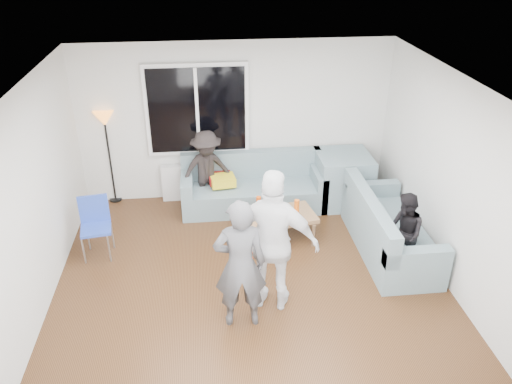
{
  "coord_description": "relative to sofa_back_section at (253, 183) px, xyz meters",
  "views": [
    {
      "loc": [
        -0.51,
        -5.01,
        4.13
      ],
      "look_at": [
        0.1,
        0.6,
        1.15
      ],
      "focal_mm": 35.67,
      "sensor_mm": 36.0,
      "label": 1
    }
  ],
  "objects": [
    {
      "name": "floor",
      "position": [
        -0.24,
        -2.27,
        -0.45
      ],
      "size": [
        5.0,
        5.5,
        0.04
      ],
      "primitive_type": "cube",
      "color": "#56351C",
      "rests_on": "ground"
    },
    {
      "name": "ceiling",
      "position": [
        -0.24,
        -2.27,
        2.2
      ],
      "size": [
        5.0,
        5.5,
        0.04
      ],
      "primitive_type": "cube",
      "color": "white",
      "rests_on": "ground"
    },
    {
      "name": "wall_back",
      "position": [
        -0.24,
        0.5,
        0.88
      ],
      "size": [
        5.0,
        0.04,
        2.6
      ],
      "primitive_type": "cube",
      "color": "silver",
      "rests_on": "ground"
    },
    {
      "name": "wall_left",
      "position": [
        -2.76,
        -2.27,
        0.88
      ],
      "size": [
        0.04,
        5.5,
        2.6
      ],
      "primitive_type": "cube",
      "color": "silver",
      "rests_on": "ground"
    },
    {
      "name": "wall_right",
      "position": [
        2.28,
        -2.27,
        0.88
      ],
      "size": [
        0.04,
        5.5,
        2.6
      ],
      "primitive_type": "cube",
      "color": "silver",
      "rests_on": "ground"
    },
    {
      "name": "window_frame",
      "position": [
        -0.84,
        0.42,
        1.12
      ],
      "size": [
        1.62,
        0.06,
        1.47
      ],
      "primitive_type": "cube",
      "color": "white",
      "rests_on": "wall_back"
    },
    {
      "name": "window_glass",
      "position": [
        -0.84,
        0.38,
        1.12
      ],
      "size": [
        1.5,
        0.02,
        1.35
      ],
      "primitive_type": "cube",
      "color": "black",
      "rests_on": "window_frame"
    },
    {
      "name": "window_mullion",
      "position": [
        -0.84,
        0.37,
        1.12
      ],
      "size": [
        0.05,
        0.03,
        1.35
      ],
      "primitive_type": "cube",
      "color": "white",
      "rests_on": "window_frame"
    },
    {
      "name": "radiator",
      "position": [
        -0.84,
        0.38,
        -0.11
      ],
      "size": [
        1.3,
        0.12,
        0.62
      ],
      "primitive_type": "cube",
      "color": "silver",
      "rests_on": "floor"
    },
    {
      "name": "potted_plant",
      "position": [
        -0.68,
        0.35,
        0.4
      ],
      "size": [
        0.24,
        0.2,
        0.4
      ],
      "primitive_type": "imported",
      "rotation": [
        0.0,
        0.0,
        -0.11
      ],
      "color": "#2A6A2F",
      "rests_on": "radiator"
    },
    {
      "name": "vase",
      "position": [
        -1.07,
        0.35,
        0.29
      ],
      "size": [
        0.22,
        0.22,
        0.19
      ],
      "primitive_type": "imported",
      "rotation": [
        0.0,
        0.0,
        0.27
      ],
      "color": "silver",
      "rests_on": "radiator"
    },
    {
      "name": "sofa_back_section",
      "position": [
        0.0,
        0.0,
        0.0
      ],
      "size": [
        2.3,
        0.85,
        0.85
      ],
      "primitive_type": null,
      "color": "slate",
      "rests_on": "floor"
    },
    {
      "name": "sofa_right_section",
      "position": [
        1.78,
        -1.47,
        0.0
      ],
      "size": [
        2.0,
        0.85,
        0.85
      ],
      "primitive_type": null,
      "rotation": [
        0.0,
        0.0,
        1.57
      ],
      "color": "slate",
      "rests_on": "floor"
    },
    {
      "name": "sofa_corner",
      "position": [
        1.47,
        0.0,
        0.0
      ],
      "size": [
        0.85,
        0.85,
        0.85
      ],
      "primitive_type": "cube",
      "color": "slate",
      "rests_on": "floor"
    },
    {
      "name": "cushion_yellow",
      "position": [
        -0.49,
        -0.02,
        0.09
      ],
      "size": [
        0.42,
        0.37,
        0.14
      ],
      "primitive_type": "cube",
      "rotation": [
        0.0,
        0.0,
        0.13
      ],
      "color": "yellow",
      "rests_on": "sofa_back_section"
    },
    {
      "name": "cushion_red",
      "position": [
        -0.53,
        0.06,
        0.09
      ],
      "size": [
        0.39,
        0.33,
        0.13
      ],
      "primitive_type": "cube",
      "rotation": [
        0.0,
        0.0,
        0.1
      ],
      "color": "maroon",
      "rests_on": "sofa_back_section"
    },
    {
      "name": "coffee_table",
      "position": [
        0.24,
        -1.0,
        -0.22
      ],
      "size": [
        1.19,
        0.78,
        0.4
      ],
      "primitive_type": "cube",
      "rotation": [
        0.0,
        0.0,
        0.17
      ],
      "color": "#976F49",
      "rests_on": "floor"
    },
    {
      "name": "pitcher",
      "position": [
        0.24,
        -1.05,
        0.06
      ],
      "size": [
        0.17,
        0.17,
        0.17
      ],
      "primitive_type": "cylinder",
      "color": "maroon",
      "rests_on": "coffee_table"
    },
    {
      "name": "side_chair",
      "position": [
        -2.29,
        -1.16,
        0.01
      ],
      "size": [
        0.46,
        0.46,
        0.86
      ],
      "primitive_type": null,
      "rotation": [
        0.0,
        0.0,
        0.15
      ],
      "color": "#2A48B8",
      "rests_on": "floor"
    },
    {
      "name": "floor_lamp",
      "position": [
        -2.29,
        0.46,
        0.36
      ],
      "size": [
        0.32,
        0.32,
        1.56
      ],
      "primitive_type": null,
      "color": "orange",
      "rests_on": "floor"
    },
    {
      "name": "player_left",
      "position": [
        -0.43,
        -2.71,
        0.38
      ],
      "size": [
        0.59,
        0.39,
        1.61
      ],
      "primitive_type": "imported",
      "rotation": [
        0.0,
        0.0,
        3.13
      ],
      "color": "#46474B",
      "rests_on": "floor"
    },
    {
      "name": "player_right",
      "position": [
        -0.02,
        -2.45,
        0.47
      ],
      "size": [
        1.14,
        0.75,
        1.8
      ],
      "primitive_type": "imported",
      "rotation": [
        0.0,
        0.0,
        2.82
      ],
      "color": "white",
      "rests_on": "floor"
    },
    {
      "name": "spectator_right",
      "position": [
        1.78,
        -1.91,
        0.13
      ],
      "size": [
        0.44,
        0.55,
        1.12
      ],
      "primitive_type": "imported",
      "rotation": [
        0.0,
        0.0,
        -1.54
      ],
      "color": "black",
      "rests_on": "floor"
    },
    {
      "name": "spectator_back",
      "position": [
        -0.73,
        0.03,
        0.24
      ],
      "size": [
        0.97,
        0.72,
        1.34
      ],
      "primitive_type": "imported",
      "rotation": [
        0.0,
        0.0,
        0.29
      ],
      "color": "black",
      "rests_on": "floor"
    },
    {
      "name": "bottle_b",
      "position": [
        0.08,
        -1.09,
        0.1
      ],
      "size": [
        0.08,
        0.08,
        0.24
      ],
      "primitive_type": "cylinder",
      "color": "#1B9529",
      "rests_on": "coffee_table"
    },
    {
      "name": "bottle_c",
      "position": [
        0.29,
        -0.81,
        0.06
      ],
      "size": [
        0.07,
        0.07,
        0.17
      ],
      "primitive_type": "cylinder",
      "color": "#34190B",
      "rests_on": "coffee_table"
    },
    {
      "name": "bottle_a",
      "position": [
        -0.01,
        -0.87,
        0.1
      ],
      "size": [
        0.07,
        0.07,
        0.24
      ],
      "primitive_type": "cylinder",
      "color": "#E74E0D",
      "rests_on": "coffee_table"
    },
    {
      "name": "bottle_d",
      "position": [
        0.51,
        -1.1,
        0.12
      ],
      "size": [
        0.07,
        0.07,
        0.29
      ],
      "primitive_type": "cylinder",
      "color": "orange",
      "rests_on": "coffee_table"
    }
  ]
}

